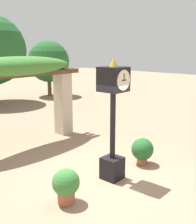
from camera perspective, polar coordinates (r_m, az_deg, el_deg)
name	(u,v)px	position (r m, az deg, el deg)	size (l,w,h in m)	color
ground_plane	(107,178)	(7.65, 1.89, -13.32)	(60.00, 60.00, 0.00)	#9E7A60
pedestal_clock	(113,114)	(7.07, 3.04, -0.48)	(0.60, 0.65, 3.15)	black
pergola	(18,79)	(9.88, -15.93, 6.41)	(5.08, 1.12, 3.11)	#BCB299
potted_plant_near_right	(66,185)	(6.41, -6.54, -14.43)	(0.61, 0.61, 0.81)	#9E563D
potted_plant_far_left	(142,150)	(8.43, 8.99, -7.61)	(0.66, 0.66, 0.80)	#9E563D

